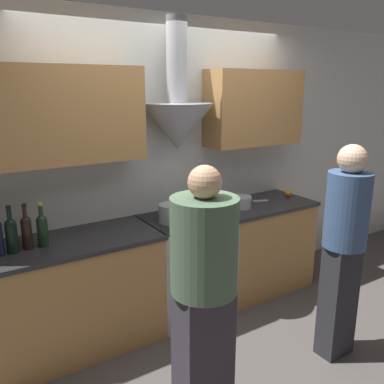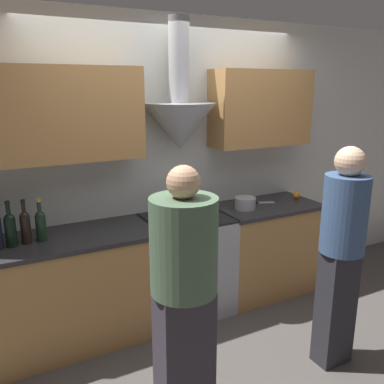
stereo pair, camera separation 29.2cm
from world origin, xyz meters
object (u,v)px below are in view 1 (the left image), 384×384
Objects in this scene: wine_bottle_4 at (11,234)px; orange_fruit at (288,193)px; wine_bottle_6 at (42,229)px; stock_pot at (172,213)px; person_foreground_right at (344,243)px; stove_range at (186,264)px; saucepan at (241,202)px; wine_bottle_5 at (27,231)px; mixing_bowl at (200,209)px; person_foreground_left at (204,294)px.

wine_bottle_4 reaches higher than orange_fruit.
wine_bottle_4 is 0.21m from wine_bottle_6.
person_foreground_right is (0.80, -1.11, -0.07)m from stock_pot.
stove_range is 1.33m from wine_bottle_6.
stock_pot is 1.12× the size of saucepan.
wine_bottle_5 is (0.10, 0.02, -0.00)m from wine_bottle_4.
wine_bottle_6 is (-1.20, -0.01, 0.57)m from stove_range.
stock_pot is at bearing -177.66° from orange_fruit.
stock_pot reaches higher than mixing_bowl.
stove_range is 0.55m from stock_pot.
wine_bottle_4 is 1.24m from stock_pot.
stock_pot is 0.13× the size of person_foreground_right.
stove_range is 0.51m from mixing_bowl.
person_foreground_right is (1.94, -1.14, -0.13)m from wine_bottle_5.
wine_bottle_4 is 1.57m from mixing_bowl.
orange_fruit is 1.32m from person_foreground_right.
person_foreground_right is at bearing -67.90° from mixing_bowl.
wine_bottle_4 is 1.63× the size of mixing_bowl.
saucepan is 0.12× the size of person_foreground_left.
person_foreground_right is at bearing -28.81° from wine_bottle_4.
saucepan is (0.43, -0.06, 0.01)m from mixing_bowl.
stove_range is at bearing 12.98° from stock_pot.
orange_fruit reaches higher than stove_range.
wine_bottle_6 is 1.47× the size of stock_pot.
orange_fruit is 0.37× the size of saucepan.
wine_bottle_6 reaches higher than stove_range.
orange_fruit is at bearing 32.78° from person_foreground_left.
stock_pot is 0.76m from saucepan.
wine_bottle_5 is 1.90m from saucepan.
person_foreground_right reaches higher than wine_bottle_4.
saucepan is at bearing 0.51° from stock_pot.
person_foreground_right reaches higher than orange_fruit.
wine_bottle_6 is at bearing -2.47° from wine_bottle_5.
wine_bottle_5 is at bearing -179.81° from stove_range.
wine_bottle_4 is 4.67× the size of orange_fruit.
wine_bottle_5 is 0.10m from wine_bottle_6.
wine_bottle_5 reaches higher than wine_bottle_6.
wine_bottle_5 is at bearing 120.51° from person_foreground_left.
wine_bottle_5 reaches higher than stove_range.
wine_bottle_5 is 2.25m from person_foreground_right.
wine_bottle_4 is at bearing 151.19° from person_foreground_right.
wine_bottle_6 is 1.04m from stock_pot.
wine_bottle_5 is 1.02× the size of wine_bottle_6.
stock_pot reaches higher than stove_range.
person_foreground_left is at bearing -59.49° from wine_bottle_5.
orange_fruit is at bearing 0.55° from wine_bottle_5.
person_foreground_left is 1.25m from person_foreground_right.
wine_bottle_6 is at bearing -179.32° from orange_fruit.
saucepan is at bearing -175.58° from orange_fruit.
stock_pot is 1.42m from orange_fruit.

